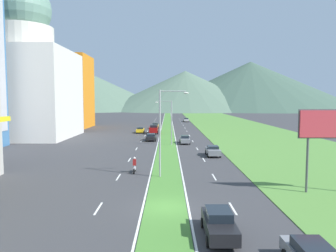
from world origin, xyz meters
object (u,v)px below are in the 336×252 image
object	(u,v)px
car_5	(186,139)
street_lamp_near	(164,127)
pickup_truck_0	(155,129)
car_0	(187,120)
car_1	(220,223)
car_3	(157,126)
car_4	(152,137)
car_6	(141,130)
car_7	(214,151)
billboard_roadside	(331,129)
motorcycle_rider	(136,166)
street_lamp_mid	(171,119)

from	to	relation	value
car_5	street_lamp_near	bearing A→B (deg)	-7.93
street_lamp_near	pickup_truck_0	world-z (taller)	street_lamp_near
car_0	car_1	size ratio (longest dim) A/B	0.98
street_lamp_near	car_5	size ratio (longest dim) A/B	1.98
car_3	car_4	size ratio (longest dim) A/B	1.00
car_4	car_6	distance (m)	15.58
street_lamp_near	car_6	distance (m)	46.42
car_6	car_1	bearing A→B (deg)	-170.67
car_5	pickup_truck_0	distance (m)	19.23
car_5	car_6	bearing A→B (deg)	-152.62
car_6	car_7	bearing A→B (deg)	-157.72
car_6	billboard_roadside	bearing A→B (deg)	-157.87
street_lamp_near	car_7	world-z (taller)	street_lamp_near
car_3	car_6	distance (m)	12.33
car_3	pickup_truck_0	world-z (taller)	pickup_truck_0
street_lamp_near	car_7	bearing A→B (deg)	61.14
car_4	car_5	world-z (taller)	car_5
car_0	motorcycle_rider	size ratio (longest dim) A/B	2.18
car_0	car_1	xyz separation A→B (m)	(-3.73, -100.76, 0.07)
motorcycle_rider	car_4	bearing A→B (deg)	-0.71
street_lamp_mid	car_5	distance (m)	5.47
car_1	car_4	xyz separation A→B (m)	(-6.49, 45.46, -0.08)
car_3	car_4	bearing A→B (deg)	-179.60
car_7	pickup_truck_0	size ratio (longest dim) A/B	0.77
street_lamp_near	pickup_truck_0	size ratio (longest dim) A/B	1.71
billboard_roadside	pickup_truck_0	size ratio (longest dim) A/B	1.37
car_0	car_6	bearing A→B (deg)	-18.85
motorcycle_rider	car_7	bearing A→B (deg)	-43.80
pickup_truck_0	motorcycle_rider	bearing A→B (deg)	179.63
car_1	motorcycle_rider	bearing A→B (deg)	-158.05
car_3	pickup_truck_0	bearing A→B (deg)	-179.51
car_7	pickup_truck_0	distance (m)	33.08
car_0	pickup_truck_0	size ratio (longest dim) A/B	0.81
car_7	car_5	bearing A→B (deg)	-165.75
street_lamp_near	car_1	bearing A→B (deg)	-76.51
car_0	car_3	xyz separation A→B (m)	(-10.40, -28.23, 0.07)
street_lamp_near	car_4	bearing A→B (deg)	95.45
billboard_roadside	car_6	size ratio (longest dim) A/B	1.60
street_lamp_mid	car_5	bearing A→B (deg)	39.96
car_5	street_lamp_mid	bearing A→B (deg)	-50.04
car_0	car_4	size ratio (longest dim) A/B	0.92
car_3	car_6	world-z (taller)	car_3
car_6	motorcycle_rider	xyz separation A→B (m)	(3.13, -43.68, 0.00)
car_7	billboard_roadside	bearing A→B (deg)	21.86
car_5	car_1	bearing A→B (deg)	-0.13
car_0	motorcycle_rider	world-z (taller)	motorcycle_rider
car_6	car_7	size ratio (longest dim) A/B	1.10
street_lamp_mid	pickup_truck_0	size ratio (longest dim) A/B	1.50
car_5	motorcycle_rider	bearing A→B (deg)	-15.94
car_1	motorcycle_rider	world-z (taller)	motorcycle_rider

